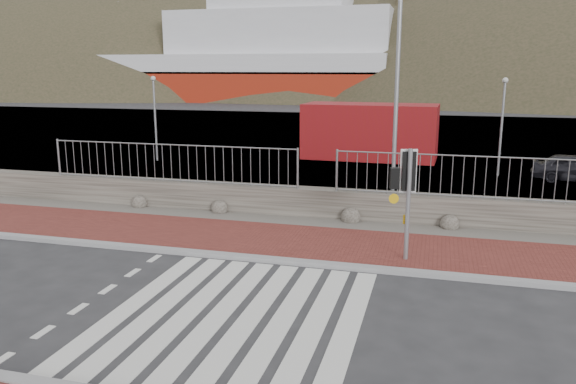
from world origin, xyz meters
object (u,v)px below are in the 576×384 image
(ferry, at_px, (237,62))
(traffic_signal_far, at_px, (408,181))
(streetlight, at_px, (401,80))
(shipping_container, at_px, (370,131))
(car_a, at_px, (576,168))

(ferry, distance_m, traffic_signal_far, 69.81)
(traffic_signal_far, xyz_separation_m, streetlight, (-0.52, 4.29, 2.18))
(shipping_container, height_order, car_a, shipping_container)
(ferry, height_order, shipping_container, ferry)
(traffic_signal_far, xyz_separation_m, shipping_container, (-2.71, 15.47, -0.58))
(car_a, bearing_deg, shipping_container, 73.12)
(streetlight, xyz_separation_m, car_a, (6.58, 7.26, -3.57))
(ferry, bearing_deg, car_a, -57.44)
(ferry, relative_size, traffic_signal_far, 18.50)
(ferry, xyz_separation_m, traffic_signal_far, (27.49, -64.08, -3.41))
(shipping_container, bearing_deg, streetlight, -76.57)
(ferry, relative_size, shipping_container, 7.59)
(ferry, xyz_separation_m, shipping_container, (24.78, -48.61, -3.99))
(traffic_signal_far, bearing_deg, car_a, -133.64)
(shipping_container, distance_m, car_a, 9.64)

